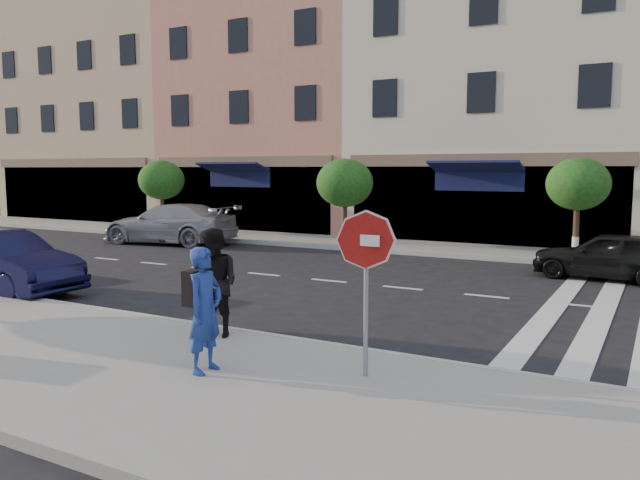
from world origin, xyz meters
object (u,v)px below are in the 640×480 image
Objects in this scene: stop_sign at (366,255)px; car_far_mid at (609,256)px; car_far_left at (169,224)px; car_near_mid at (1,262)px; photographer at (205,310)px; walker at (215,282)px.

stop_sign is 10.49m from car_far_mid.
car_near_mid is at bearing 11.86° from car_far_left.
stop_sign reaches higher than car_far_mid.
car_far_mid is at bearing -22.59° from photographer.
car_far_left is at bearing -85.24° from car_far_mid.
stop_sign is 16.95m from car_far_left.
photographer is 16.08m from car_far_left.
car_near_mid is (-9.94, 1.62, -1.04)m from stop_sign.
stop_sign is 2.24m from photographer.
car_near_mid is 0.81× the size of car_far_left.
car_far_mid is (4.03, 11.08, -0.35)m from photographer.
photographer is at bearing -50.93° from walker.
walker is at bearing 166.77° from stop_sign.
car_near_mid is (-8.02, 2.48, -0.28)m from photographer.
walker is 10.85m from car_far_mid.
photographer is (-1.92, -0.86, -0.76)m from stop_sign.
car_far_mid is (15.25, -0.44, -0.13)m from car_far_left.
car_far_left is (-10.21, 10.04, -0.26)m from walker.
photographer is 0.39× the size of car_near_mid.
stop_sign is at bearing -5.24° from car_far_mid.
photographer reaches higher than car_far_mid.
car_far_left is at bearing 139.94° from walker.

